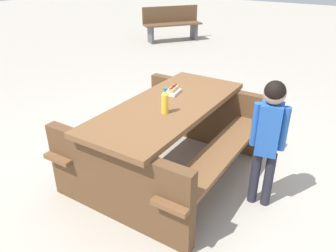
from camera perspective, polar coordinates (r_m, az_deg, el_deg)
ground_plane at (r=3.41m, az=-0.00°, el=-7.88°), size 30.00×30.00×0.00m
picnic_table at (r=3.18m, az=-0.00°, el=-1.29°), size 1.80×1.41×0.75m
soda_bottle at (r=2.83m, az=-0.53°, el=4.22°), size 0.06×0.06×0.23m
hotdog_tray at (r=3.28m, az=0.87°, el=6.15°), size 0.19×0.13×0.08m
child_in_coat at (r=2.75m, az=17.04°, el=-0.61°), size 0.19×0.28×1.14m
park_bench_near at (r=8.90m, az=0.67°, el=17.36°), size 1.44×1.23×0.85m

